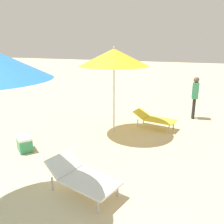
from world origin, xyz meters
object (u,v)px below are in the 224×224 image
lounger_farthest_shoreside (154,118)px  cooler_box (25,144)px  umbrella_farthest (114,57)px  person_walking_near (195,94)px  lounger_second_shoreside (82,177)px

lounger_farthest_shoreside → cooler_box: lounger_farthest_shoreside is taller
umbrella_farthest → person_walking_near: 3.58m
umbrella_farthest → cooler_box: bearing=-126.9°
lounger_farthest_shoreside → person_walking_near: 2.05m
person_walking_near → cooler_box: person_walking_near is taller
lounger_second_shoreside → lounger_farthest_shoreside: lounger_second_shoreside is taller
person_walking_near → lounger_second_shoreside: bearing=68.8°
umbrella_farthest → cooler_box: size_ratio=4.41×
lounger_second_shoreside → person_walking_near: 5.83m
lounger_farthest_shoreside → person_walking_near: (1.07, 1.64, 0.60)m
lounger_second_shoreside → cooler_box: size_ratio=2.46×
cooler_box → umbrella_farthest: bearing=53.1°
lounger_farthest_shoreside → umbrella_farthest: bearing=-131.1°
lounger_second_shoreside → cooler_box: 2.48m
umbrella_farthest → person_walking_near: umbrella_farthest is taller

